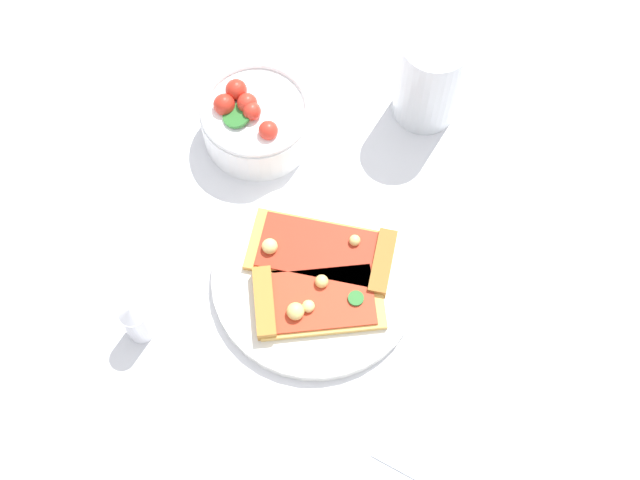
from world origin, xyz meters
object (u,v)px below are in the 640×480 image
salad_bowl (256,119)px  pepper_shaker (136,321)px  pizza_slice_far (307,300)px  plate (315,279)px  soda_glass (429,79)px  paper_napkin (462,439)px  pizza_slice_near (329,253)px

salad_bowl → pepper_shaker: size_ratio=1.89×
pizza_slice_far → pepper_shaker: 0.18m
salad_bowl → plate: bearing=49.3°
salad_bowl → pepper_shaker: bearing=3.8°
plate → soda_glass: 0.26m
soda_glass → pepper_shaker: size_ratio=1.83×
pizza_slice_far → paper_napkin: (0.05, 0.21, -0.02)m
soda_glass → pepper_shaker: soda_glass is taller
plate → pepper_shaker: (0.14, -0.13, 0.03)m
plate → paper_napkin: (0.08, 0.21, -0.01)m
paper_napkin → pepper_shaker: bearing=-79.7°
pepper_shaker → plate: bearing=136.3°
pizza_slice_near → plate: bearing=-0.1°
paper_napkin → soda_glass: bearing=-147.8°
pizza_slice_far → salad_bowl: 0.22m
paper_napkin → pizza_slice_far: bearing=-102.9°
pizza_slice_near → soda_glass: (-0.23, 0.00, 0.04)m
plate → paper_napkin: size_ratio=1.54×
soda_glass → plate: bearing=-0.8°
plate → pizza_slice_near: 0.03m
pizza_slice_near → salad_bowl: 0.18m
pizza_slice_near → paper_napkin: pizza_slice_near is taller
soda_glass → paper_napkin: (0.33, 0.21, -0.06)m
plate → pizza_slice_near: size_ratio=1.32×
soda_glass → paper_napkin: 0.40m
salad_bowl → pepper_shaker: 0.27m
pepper_shaker → pizza_slice_near: bearing=141.8°
plate → pizza_slice_far: 0.03m
paper_napkin → pepper_shaker: 0.35m
soda_glass → pepper_shaker: (0.40, -0.14, -0.03)m
plate → salad_bowl: 0.20m
soda_glass → pepper_shaker: 0.42m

